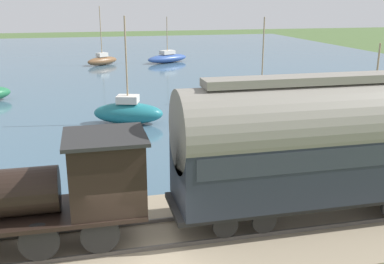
% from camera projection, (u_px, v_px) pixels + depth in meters
% --- Properties ---
extents(harbor_water, '(80.00, 80.00, 0.01)m').
position_uv_depth(harbor_water, '(94.00, 63.00, 53.71)').
color(harbor_water, '#426075').
rests_on(harbor_water, ground).
extents(rail_embankment, '(5.72, 56.00, 0.69)m').
position_uv_depth(rail_embankment, '(133.00, 246.00, 13.36)').
color(rail_embankment, gray).
rests_on(rail_embankment, ground).
extents(steam_locomotive, '(2.19, 6.33, 3.23)m').
position_uv_depth(steam_locomotive, '(55.00, 186.00, 12.29)').
color(steam_locomotive, black).
rests_on(steam_locomotive, rail_embankment).
extents(passenger_coach, '(2.47, 9.60, 4.52)m').
position_uv_depth(passenger_coach, '(323.00, 141.00, 13.87)').
color(passenger_coach, black).
rests_on(passenger_coach, rail_embankment).
extents(sailboat_brown, '(3.39, 4.07, 6.61)m').
position_uv_depth(sailboat_brown, '(102.00, 60.00, 52.08)').
color(sailboat_brown, brown).
rests_on(sailboat_brown, harbor_water).
extents(sailboat_teal, '(2.84, 4.56, 6.44)m').
position_uv_depth(sailboat_teal, '(128.00, 112.00, 27.40)').
color(sailboat_teal, '#1E707A').
rests_on(sailboat_teal, harbor_water).
extents(sailboat_white, '(3.35, 5.10, 5.13)m').
position_uv_depth(sailboat_white, '(370.00, 128.00, 24.93)').
color(sailboat_white, white).
rests_on(sailboat_white, harbor_water).
extents(sailboat_blue, '(4.11, 5.81, 5.39)m').
position_uv_depth(sailboat_blue, '(167.00, 58.00, 54.12)').
color(sailboat_blue, '#335199').
rests_on(sailboat_blue, harbor_water).
extents(sailboat_gray, '(1.35, 4.41, 6.16)m').
position_uv_depth(sailboat_gray, '(261.00, 95.00, 33.20)').
color(sailboat_gray, gray).
rests_on(sailboat_gray, harbor_water).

